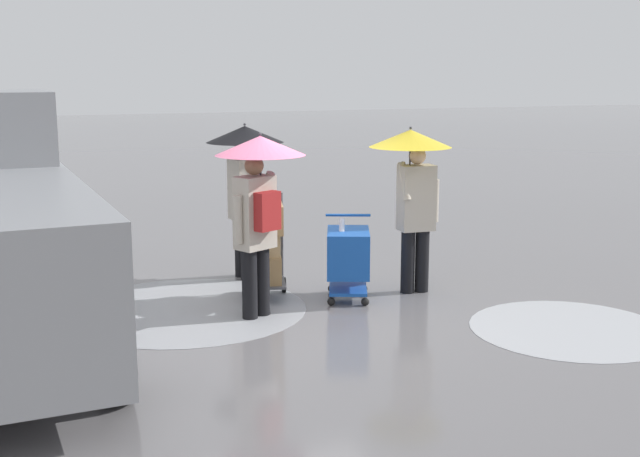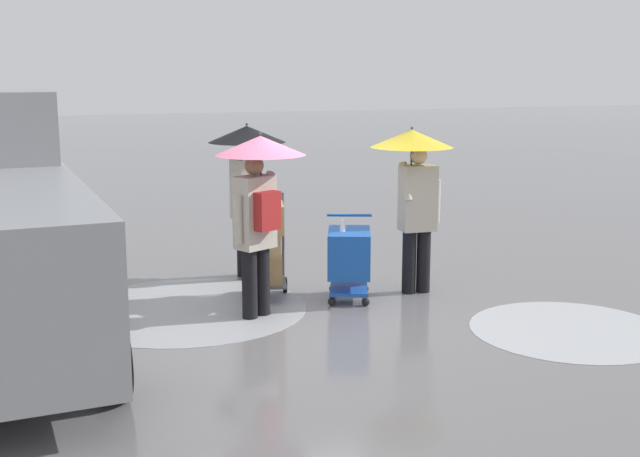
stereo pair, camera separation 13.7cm
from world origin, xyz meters
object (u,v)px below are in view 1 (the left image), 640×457
object	(u,v)px
shopping_cart_vendor	(348,255)
pedestrian_black_side	(244,165)
hand_dolly_boxes	(266,243)
pedestrian_pink_side	(258,184)
pedestrian_white_side	(413,172)

from	to	relation	value
shopping_cart_vendor	pedestrian_black_side	size ratio (longest dim) A/B	0.49
hand_dolly_boxes	pedestrian_pink_side	distance (m)	1.10
shopping_cart_vendor	pedestrian_pink_side	world-z (taller)	pedestrian_pink_side
hand_dolly_boxes	pedestrian_black_side	world-z (taller)	pedestrian_black_side
pedestrian_pink_side	pedestrian_white_side	distance (m)	2.15
pedestrian_pink_side	shopping_cart_vendor	bearing A→B (deg)	-166.90
pedestrian_pink_side	pedestrian_black_side	distance (m)	1.76
pedestrian_pink_side	pedestrian_black_side	bearing A→B (deg)	-100.62
pedestrian_pink_side	pedestrian_black_side	world-z (taller)	same
pedestrian_white_side	shopping_cart_vendor	bearing A→B (deg)	0.33
shopping_cart_vendor	pedestrian_black_side	distance (m)	1.99
hand_dolly_boxes	pedestrian_white_side	size ratio (longest dim) A/B	0.61
shopping_cart_vendor	hand_dolly_boxes	distance (m)	1.04
shopping_cart_vendor	pedestrian_black_side	xyz separation A→B (m)	(0.92, -1.44, 1.02)
hand_dolly_boxes	shopping_cart_vendor	bearing A→B (deg)	159.71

